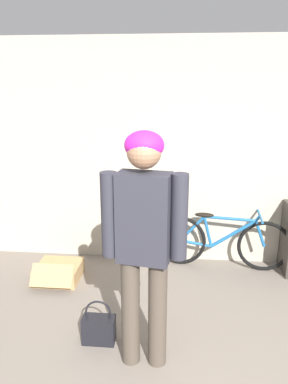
{
  "coord_description": "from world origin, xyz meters",
  "views": [
    {
      "loc": [
        -0.06,
        -1.42,
        2.08
      ],
      "look_at": [
        -0.29,
        1.01,
        1.37
      ],
      "focal_mm": 35.0,
      "sensor_mm": 36.0,
      "label": 1
    }
  ],
  "objects_px": {
    "bicycle": "(221,241)",
    "cardboard_box": "(59,272)",
    "person": "(144,232)",
    "handbag": "(99,328)"
  },
  "relations": [
    {
      "from": "cardboard_box",
      "to": "person",
      "type": "bearing_deg",
      "value": -48.22
    },
    {
      "from": "person",
      "to": "bicycle",
      "type": "height_order",
      "value": "person"
    },
    {
      "from": "person",
      "to": "cardboard_box",
      "type": "relative_size",
      "value": 3.39
    },
    {
      "from": "bicycle",
      "to": "handbag",
      "type": "bearing_deg",
      "value": -123.67
    },
    {
      "from": "handbag",
      "to": "cardboard_box",
      "type": "bearing_deg",
      "value": 123.58
    },
    {
      "from": "handbag",
      "to": "bicycle",
      "type": "bearing_deg",
      "value": 51.74
    },
    {
      "from": "bicycle",
      "to": "cardboard_box",
      "type": "height_order",
      "value": "bicycle"
    },
    {
      "from": "bicycle",
      "to": "cardboard_box",
      "type": "bearing_deg",
      "value": -161.26
    },
    {
      "from": "handbag",
      "to": "cardboard_box",
      "type": "relative_size",
      "value": 0.74
    },
    {
      "from": "handbag",
      "to": "cardboard_box",
      "type": "distance_m",
      "value": 1.2
    }
  ]
}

